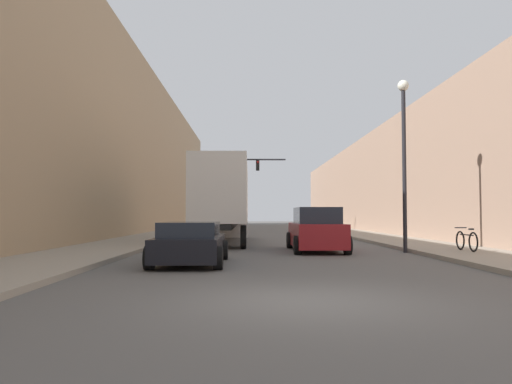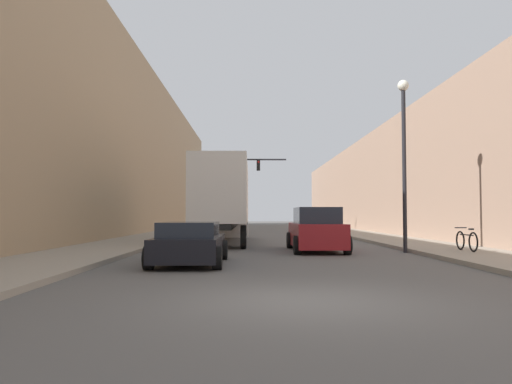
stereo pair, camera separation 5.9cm
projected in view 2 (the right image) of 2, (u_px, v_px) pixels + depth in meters
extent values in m
plane|color=#565451|center=(306.00, 301.00, 8.55)|extent=(200.00, 200.00, 0.00)
cube|color=gray|center=(353.00, 233.00, 38.60)|extent=(3.48, 80.00, 0.15)
cube|color=gray|center=(172.00, 233.00, 38.45)|extent=(3.48, 80.00, 0.15)
cube|color=#997A66|center=(413.00, 181.00, 38.83)|extent=(6.00, 80.00, 8.13)
cube|color=tan|center=(112.00, 150.00, 38.69)|extent=(6.00, 80.00, 13.06)
cube|color=silver|center=(224.00, 193.00, 26.32)|extent=(2.51, 11.48, 3.04)
cube|color=black|center=(224.00, 225.00, 26.25)|extent=(1.26, 11.48, 0.24)
cube|color=silver|center=(229.00, 216.00, 33.11)|extent=(2.51, 2.22, 2.75)
cylinder|color=black|center=(192.00, 237.00, 21.68)|extent=(0.25, 1.00, 1.00)
cylinder|color=black|center=(243.00, 237.00, 21.70)|extent=(0.25, 1.00, 1.00)
cylinder|color=black|center=(196.00, 236.00, 22.88)|extent=(0.25, 1.00, 1.00)
cylinder|color=black|center=(244.00, 236.00, 22.90)|extent=(0.25, 1.00, 1.00)
cylinder|color=black|center=(212.00, 229.00, 33.06)|extent=(0.25, 1.00, 1.00)
cylinder|color=black|center=(246.00, 229.00, 33.08)|extent=(0.25, 1.00, 1.00)
cube|color=black|center=(190.00, 247.00, 15.03)|extent=(1.85, 4.39, 0.66)
cube|color=#1E232D|center=(189.00, 229.00, 14.83)|extent=(1.63, 2.42, 0.43)
cylinder|color=black|center=(168.00, 250.00, 16.51)|extent=(0.25, 0.64, 0.64)
cylinder|color=black|center=(224.00, 250.00, 16.53)|extent=(0.25, 0.64, 0.64)
cylinder|color=black|center=(149.00, 258.00, 13.42)|extent=(0.25, 0.64, 0.64)
cylinder|color=black|center=(217.00, 258.00, 13.44)|extent=(0.25, 0.64, 0.64)
cube|color=maroon|center=(316.00, 235.00, 20.34)|extent=(1.87, 4.84, 0.94)
cube|color=#1E232D|center=(317.00, 215.00, 20.14)|extent=(1.65, 2.66, 0.64)
cylinder|color=black|center=(290.00, 240.00, 22.04)|extent=(0.25, 0.70, 0.70)
cylinder|color=black|center=(332.00, 240.00, 22.06)|extent=(0.25, 0.70, 0.70)
cylinder|color=black|center=(297.00, 245.00, 18.50)|extent=(0.25, 0.70, 0.70)
cylinder|color=black|center=(347.00, 245.00, 18.52)|extent=(0.25, 0.70, 0.70)
cylinder|color=black|center=(202.00, 194.00, 43.08)|extent=(0.20, 0.20, 6.56)
cube|color=black|center=(244.00, 160.00, 43.25)|extent=(7.25, 0.12, 0.12)
cube|color=black|center=(231.00, 165.00, 43.22)|extent=(0.30, 0.24, 0.90)
sphere|color=gold|center=(230.00, 165.00, 43.08)|extent=(0.18, 0.18, 0.18)
cube|color=black|center=(258.00, 165.00, 43.24)|extent=(0.30, 0.24, 0.90)
sphere|color=red|center=(258.00, 162.00, 43.12)|extent=(0.18, 0.18, 0.18)
cylinder|color=black|center=(404.00, 170.00, 19.60)|extent=(0.16, 0.16, 6.45)
sphere|color=silver|center=(403.00, 86.00, 19.75)|extent=(0.44, 0.44, 0.44)
torus|color=black|center=(473.00, 242.00, 17.80)|extent=(0.06, 0.72, 0.72)
torus|color=black|center=(460.00, 240.00, 18.90)|extent=(0.06, 0.72, 0.72)
cube|color=black|center=(466.00, 235.00, 18.36)|extent=(0.04, 1.11, 0.04)
cube|color=black|center=(471.00, 229.00, 17.97)|extent=(0.12, 0.20, 0.06)
cube|color=black|center=(461.00, 228.00, 18.87)|extent=(0.44, 0.04, 0.04)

